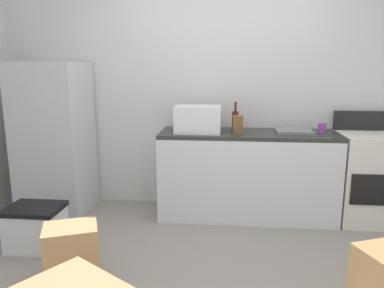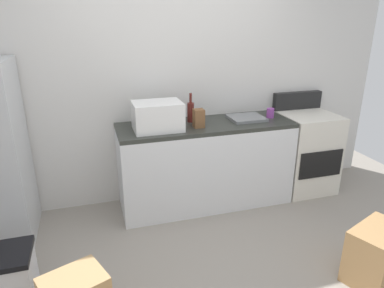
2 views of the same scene
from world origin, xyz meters
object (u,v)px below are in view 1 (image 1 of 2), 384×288
Objects in this scene: knife_block at (238,125)px; storage_bin at (36,227)px; stove_oven at (367,176)px; microwave at (198,119)px; coffee_mug at (322,128)px; cardboard_box_medium at (72,253)px; refrigerator at (55,139)px; wine_bottle at (235,120)px.

storage_bin is at bearing -154.69° from knife_block.
stove_oven reaches higher than knife_block.
microwave is 4.60× the size of coffee_mug.
cardboard_box_medium is at bearing -151.65° from stove_oven.
storage_bin is at bearing -160.18° from coffee_mug.
coffee_mug is at bearing 1.33° from refrigerator.
refrigerator is 1.94m from wine_bottle.
refrigerator is 1.46× the size of stove_oven.
coffee_mug is at bearing -6.06° from wine_bottle.
stove_oven is at bearing 28.35° from cardboard_box_medium.
knife_block is (1.94, -0.04, 0.19)m from refrigerator.
refrigerator is 1.95m from knife_block.
cardboard_box_medium is (-2.06, -1.38, -0.74)m from coffee_mug.
refrigerator is 5.35× the size of wine_bottle.
refrigerator is 3.49× the size of microwave.
stove_oven is at bearing 0.97° from refrigerator.
storage_bin is at bearing -149.18° from wine_bottle.
knife_block is at bearing 25.31° from storage_bin.
refrigerator reaches higher than storage_bin.
microwave is at bearing -156.55° from wine_bottle.
coffee_mug is (2.79, 0.06, 0.15)m from refrigerator.
wine_bottle is 0.20m from knife_block.
cardboard_box_medium is at bearing -121.93° from microwave.
wine_bottle is 2.06m from cardboard_box_medium.
microwave reaches higher than cardboard_box_medium.
coffee_mug reaches higher than storage_bin.
microwave is (-1.73, -0.06, 0.57)m from stove_oven.
microwave reaches higher than coffee_mug.
knife_block is (0.02, -0.20, -0.02)m from wine_bottle.
coffee_mug is 0.56× the size of knife_block.
microwave is at bearing 58.07° from cardboard_box_medium.
cardboard_box_medium is (-2.55, -1.37, -0.25)m from stove_oven.
knife_block reaches higher than cardboard_box_medium.
microwave is 1.80m from storage_bin.
stove_oven is 6.11× the size of knife_block.
storage_bin is (-1.72, -1.02, -0.82)m from wine_bottle.
wine_bottle is (1.92, 0.16, 0.21)m from refrigerator.
refrigerator is 16.06× the size of coffee_mug.
storage_bin is (-3.07, -0.92, -0.27)m from stove_oven.
wine_bottle reaches higher than microwave.
microwave is 1.53× the size of wine_bottle.
stove_oven is 3.22m from storage_bin.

